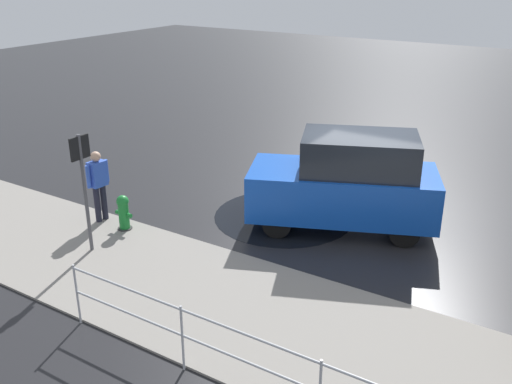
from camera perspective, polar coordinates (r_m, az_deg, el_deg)
The scene contains 8 objects.
ground_plane at distance 12.74m, azimuth 10.18°, elevation -3.05°, with size 60.00×60.00×0.00m, color black.
kerb_strip at distance 9.43m, azimuth 0.09°, elevation -12.25°, with size 24.00×3.20×0.04m, color gray.
moving_hatchback at distance 12.12m, azimuth 9.07°, elevation 0.97°, with size 4.25×3.07×2.06m.
fire_hydrant at distance 12.35m, azimuth -13.10°, elevation -2.08°, with size 0.42×0.31×0.80m.
pedestrian at distance 12.69m, azimuth -15.50°, elevation 1.06°, with size 0.27×0.57×1.62m.
metal_railing at distance 7.53m, azimuth -1.00°, elevation -15.76°, with size 6.32×0.04×1.05m.
sign_post at distance 11.19m, azimuth -16.90°, elevation 1.46°, with size 0.07×0.44×2.40m.
puddle_patch at distance 12.86m, azimuth 2.76°, elevation -2.43°, with size 3.12×3.12×0.01m, color black.
Camera 1 is at (-4.13, 10.80, 5.35)m, focal length 40.00 mm.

